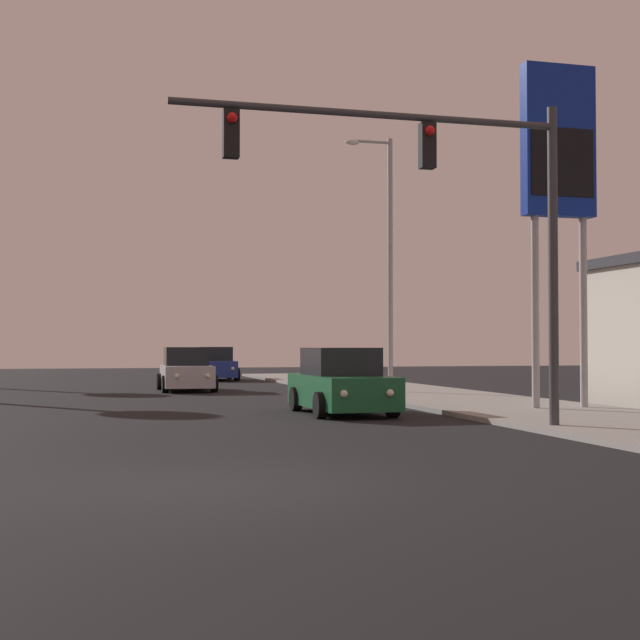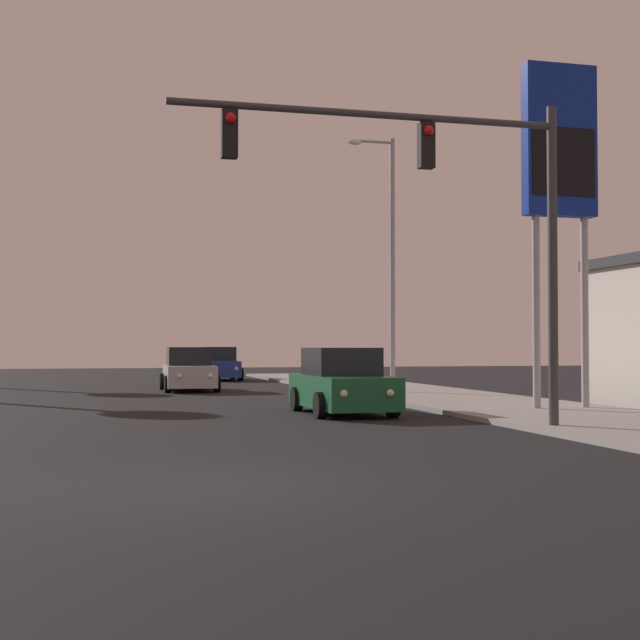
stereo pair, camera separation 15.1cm
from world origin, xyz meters
name	(u,v)px [view 1 (the left image)]	position (x,y,z in m)	size (l,w,h in m)	color
ground_plane	(218,485)	(0.00, 0.00, 0.00)	(120.00, 120.00, 0.00)	black
sidewalk_right	(529,410)	(9.50, 10.00, 0.06)	(5.00, 60.00, 0.12)	gray
car_silver	(186,371)	(2.05, 23.42, 0.76)	(2.04, 4.33, 1.68)	#B7B7BC
car_blue	(215,365)	(4.61, 33.92, 0.76)	(2.04, 4.34, 1.68)	navy
car_green	(342,384)	(4.65, 10.72, 0.76)	(2.04, 4.33, 1.68)	#195933
traffic_light_mast	(448,193)	(5.31, 5.29, 4.76)	(7.91, 0.36, 6.50)	#38383D
street_lamp	(387,250)	(8.64, 18.85, 5.12)	(1.74, 0.24, 9.00)	#99999E
gas_station_sign	(558,160)	(10.34, 9.88, 6.62)	(2.00, 0.42, 9.00)	#99999E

